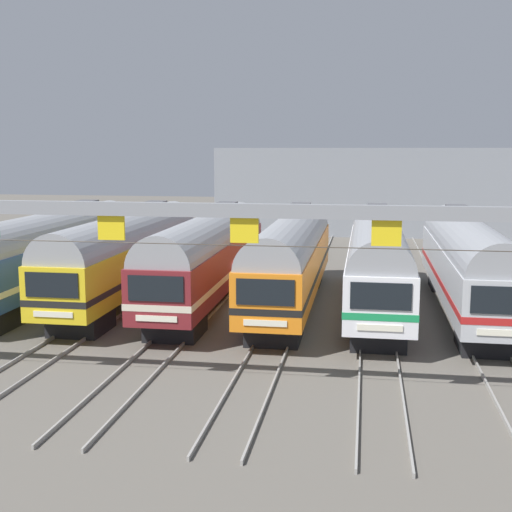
{
  "coord_description": "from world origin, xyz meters",
  "views": [
    {
      "loc": [
        5.93,
        -34.23,
        8.15
      ],
      "look_at": [
        0.06,
        1.87,
        2.36
      ],
      "focal_mm": 47.5,
      "sensor_mm": 36.0,
      "label": 1
    }
  ],
  "objects_px": {
    "commuter_train_blue": "(52,250)",
    "commuter_train_orange": "(291,256)",
    "commuter_train_white": "(377,258)",
    "commuter_train_maroon": "(208,254)",
    "commuter_train_stainless": "(467,261)",
    "commuter_train_yellow": "(128,252)",
    "catenary_gantry": "(177,237)"
  },
  "relations": [
    {
      "from": "commuter_train_white",
      "to": "commuter_train_stainless",
      "type": "xyz_separation_m",
      "value": [
        4.38,
        0.0,
        0.0
      ]
    },
    {
      "from": "commuter_train_blue",
      "to": "commuter_train_white",
      "type": "distance_m",
      "value": 17.52
    },
    {
      "from": "commuter_train_stainless",
      "to": "commuter_train_maroon",
      "type": "bearing_deg",
      "value": 180.0
    },
    {
      "from": "commuter_train_yellow",
      "to": "catenary_gantry",
      "type": "distance_m",
      "value": 15.25
    },
    {
      "from": "commuter_train_yellow",
      "to": "commuter_train_maroon",
      "type": "height_order",
      "value": "same"
    },
    {
      "from": "commuter_train_blue",
      "to": "catenary_gantry",
      "type": "height_order",
      "value": "catenary_gantry"
    },
    {
      "from": "commuter_train_orange",
      "to": "catenary_gantry",
      "type": "xyz_separation_m",
      "value": [
        -2.19,
        -13.5,
        2.69
      ]
    },
    {
      "from": "commuter_train_white",
      "to": "commuter_train_yellow",
      "type": "bearing_deg",
      "value": 180.0
    },
    {
      "from": "commuter_train_maroon",
      "to": "commuter_train_orange",
      "type": "xyz_separation_m",
      "value": [
        4.38,
        0.0,
        0.0
      ]
    },
    {
      "from": "catenary_gantry",
      "to": "commuter_train_maroon",
      "type": "bearing_deg",
      "value": 99.22
    },
    {
      "from": "commuter_train_orange",
      "to": "commuter_train_stainless",
      "type": "distance_m",
      "value": 8.76
    },
    {
      "from": "commuter_train_orange",
      "to": "commuter_train_stainless",
      "type": "bearing_deg",
      "value": 0.0
    },
    {
      "from": "commuter_train_yellow",
      "to": "catenary_gantry",
      "type": "xyz_separation_m",
      "value": [
        6.57,
        -13.5,
        2.69
      ]
    },
    {
      "from": "commuter_train_maroon",
      "to": "commuter_train_white",
      "type": "relative_size",
      "value": 1.0
    },
    {
      "from": "commuter_train_blue",
      "to": "commuter_train_yellow",
      "type": "xyz_separation_m",
      "value": [
        4.38,
        0.0,
        0.0
      ]
    },
    {
      "from": "commuter_train_yellow",
      "to": "commuter_train_orange",
      "type": "relative_size",
      "value": 1.0
    },
    {
      "from": "commuter_train_blue",
      "to": "commuter_train_white",
      "type": "xyz_separation_m",
      "value": [
        17.52,
        0.0,
        0.0
      ]
    },
    {
      "from": "commuter_train_maroon",
      "to": "commuter_train_white",
      "type": "bearing_deg",
      "value": 0.0
    },
    {
      "from": "commuter_train_blue",
      "to": "commuter_train_yellow",
      "type": "relative_size",
      "value": 1.0
    },
    {
      "from": "commuter_train_blue",
      "to": "commuter_train_orange",
      "type": "xyz_separation_m",
      "value": [
        13.14,
        0.0,
        0.0
      ]
    },
    {
      "from": "commuter_train_blue",
      "to": "catenary_gantry",
      "type": "bearing_deg",
      "value": -50.95
    },
    {
      "from": "commuter_train_yellow",
      "to": "commuter_train_maroon",
      "type": "distance_m",
      "value": 4.38
    },
    {
      "from": "commuter_train_blue",
      "to": "catenary_gantry",
      "type": "xyz_separation_m",
      "value": [
        10.95,
        -13.5,
        2.69
      ]
    },
    {
      "from": "commuter_train_orange",
      "to": "commuter_train_yellow",
      "type": "bearing_deg",
      "value": 180.0
    },
    {
      "from": "commuter_train_white",
      "to": "commuter_train_stainless",
      "type": "relative_size",
      "value": 1.0
    },
    {
      "from": "commuter_train_maroon",
      "to": "commuter_train_stainless",
      "type": "bearing_deg",
      "value": 0.0
    },
    {
      "from": "commuter_train_white",
      "to": "commuter_train_maroon",
      "type": "bearing_deg",
      "value": 180.0
    },
    {
      "from": "commuter_train_yellow",
      "to": "commuter_train_white",
      "type": "height_order",
      "value": "same"
    },
    {
      "from": "commuter_train_maroon",
      "to": "catenary_gantry",
      "type": "bearing_deg",
      "value": -80.78
    },
    {
      "from": "commuter_train_maroon",
      "to": "commuter_train_orange",
      "type": "bearing_deg",
      "value": 0.0
    },
    {
      "from": "commuter_train_white",
      "to": "commuter_train_blue",
      "type": "bearing_deg",
      "value": 180.0
    },
    {
      "from": "commuter_train_blue",
      "to": "commuter_train_maroon",
      "type": "height_order",
      "value": "same"
    }
  ]
}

